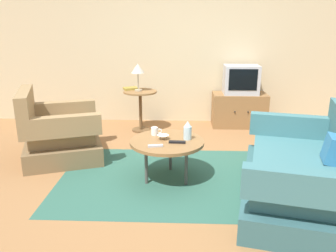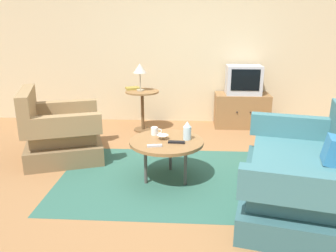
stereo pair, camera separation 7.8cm
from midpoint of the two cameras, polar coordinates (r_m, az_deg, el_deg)
ground_plane at (r=3.95m, az=0.94°, el=-8.60°), size 16.00×16.00×0.00m
back_wall at (r=5.95m, az=1.59°, el=13.66°), size 9.00×0.12×2.70m
area_rug at (r=3.93m, az=-0.73°, el=-8.76°), size 2.43×1.78×0.00m
armchair at (r=4.60m, az=-18.46°, el=-1.53°), size 1.18×1.17×0.92m
couch at (r=3.57m, az=21.23°, el=-7.68°), size 1.36×1.92×0.89m
coffee_table at (r=3.76m, az=-0.75°, el=-2.87°), size 0.82×0.82×0.46m
side_table at (r=5.47m, az=-5.05°, el=3.99°), size 0.53×0.53×0.66m
tv_stand at (r=5.87m, az=11.42°, el=2.67°), size 0.89×0.48×0.56m
television at (r=5.76m, az=11.74°, el=7.62°), size 0.56×0.39×0.47m
table_lamp at (r=5.39m, az=-5.49°, el=9.43°), size 0.21×0.21×0.43m
vase at (r=3.75m, az=2.71°, el=-0.78°), size 0.09×0.09×0.21m
mug at (r=3.91m, az=-2.78°, el=-0.86°), size 0.13×0.08×0.09m
bowl at (r=3.77m, az=-1.43°, el=-1.89°), size 0.13×0.13×0.05m
tv_remote_dark at (r=3.66m, az=1.01°, el=-2.70°), size 0.18×0.06×0.02m
tv_remote_silver at (r=3.56m, az=-2.74°, el=-3.32°), size 0.16×0.07×0.02m
book at (r=5.56m, az=-6.68°, el=6.27°), size 0.26×0.23×0.03m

